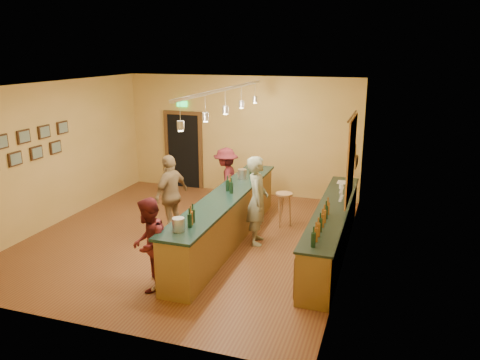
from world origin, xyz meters
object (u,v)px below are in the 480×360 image
(customer_a, at_px, (149,244))
(bar_stool, at_px, (284,199))
(bartender, at_px, (257,200))
(back_counter, at_px, (332,229))
(customer_b, at_px, (171,195))
(customer_c, at_px, (226,181))
(tasting_bar, at_px, (226,215))

(customer_a, height_order, bar_stool, customer_a)
(bartender, bearing_deg, back_counter, -104.73)
(customer_a, distance_m, customer_b, 2.44)
(customer_b, height_order, bar_stool, customer_b)
(back_counter, distance_m, bar_stool, 1.66)
(customer_a, relative_size, customer_c, 0.98)
(bartender, height_order, bar_stool, bartender)
(bartender, xyz_separation_m, customer_b, (-1.90, -0.08, -0.04))
(bartender, bearing_deg, customer_c, 24.36)
(bartender, xyz_separation_m, bar_stool, (0.31, 1.10, -0.28))
(back_counter, bearing_deg, customer_c, 150.15)
(back_counter, xyz_separation_m, customer_c, (-2.77, 1.59, 0.32))
(back_counter, relative_size, tasting_bar, 0.89)
(back_counter, bearing_deg, bartender, 179.36)
(customer_b, relative_size, customer_c, 1.09)
(bartender, distance_m, customer_a, 2.66)
(back_counter, height_order, customer_c, customer_c)
(tasting_bar, bearing_deg, bartender, 18.09)
(bartender, bearing_deg, bar_stool, -29.63)
(bartender, relative_size, customer_c, 1.14)
(back_counter, distance_m, tasting_bar, 2.14)
(customer_b, bearing_deg, tasting_bar, 96.96)
(bartender, height_order, customer_a, bartender)
(bar_stool, bearing_deg, customer_a, -112.68)
(back_counter, relative_size, customer_a, 2.89)
(customer_b, bearing_deg, customer_a, 30.15)
(customer_c, relative_size, bar_stool, 2.07)
(back_counter, height_order, customer_b, customer_b)
(customer_b, bearing_deg, bartender, 104.64)
(tasting_bar, distance_m, bartender, 0.71)
(customer_a, bearing_deg, bartender, 139.77)
(tasting_bar, relative_size, customer_b, 2.92)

